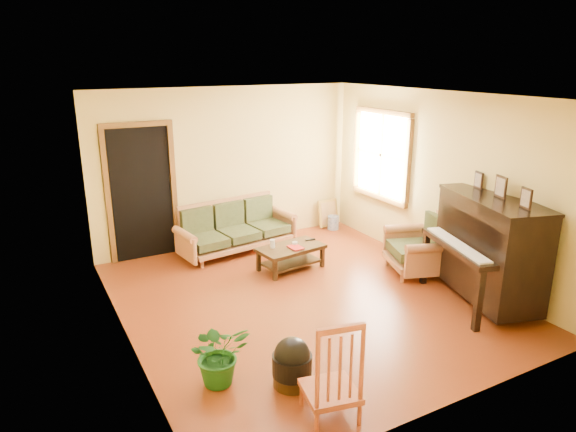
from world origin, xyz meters
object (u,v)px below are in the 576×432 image
armchair (417,243)px  ceramic_crock (333,223)px  footstool (292,368)px  piano (489,251)px  red_chair (331,367)px  coffee_table (291,258)px  sofa (237,227)px  potted_plant (219,353)px

armchair → ceramic_crock: bearing=108.5°
footstool → ceramic_crock: 4.76m
armchair → piano: (0.15, -1.14, 0.24)m
footstool → red_chair: 0.63m
ceramic_crock → armchair: bearing=-91.0°
armchair → ceramic_crock: size_ratio=3.57×
footstool → coffee_table: bearing=61.3°
sofa → armchair: armchair is taller
coffee_table → red_chair: size_ratio=0.99×
piano → ceramic_crock: bearing=108.6°
footstool → piano: bearing=6.9°
armchair → red_chair: bearing=-124.6°
coffee_table → piano: size_ratio=0.62×
armchair → potted_plant: bearing=-142.5°
potted_plant → sofa: bearing=64.0°
coffee_table → piano: piano is taller
piano → ceramic_crock: piano is taller
armchair → red_chair: size_ratio=0.93×
armchair → footstool: 3.29m
sofa → footstool: sofa is taller
ceramic_crock → potted_plant: (-3.54, -3.38, 0.19)m
coffee_table → red_chair: 3.32m
red_chair → potted_plant: 1.14m
armchair → sofa: bearing=153.0°
piano → red_chair: 3.12m
piano → red_chair: bearing=-146.1°
coffee_table → footstool: footstool is taller
coffee_table → potted_plant: (-1.96, -2.13, 0.14)m
red_chair → coffee_table: bearing=78.9°
potted_plant → red_chair: bearing=-53.4°
red_chair → sofa: bearing=89.6°
armchair → piano: bearing=-63.2°
sofa → ceramic_crock: (1.99, 0.19, -0.28)m
coffee_table → piano: bearing=-51.6°
coffee_table → red_chair: bearing=-112.9°
armchair → ceramic_crock: armchair is taller
piano → coffee_table: bearing=145.2°
sofa → red_chair: bearing=-109.8°
coffee_table → ceramic_crock: coffee_table is taller
sofa → potted_plant: bearing=-123.7°
sofa → piano: size_ratio=1.22×
coffee_table → potted_plant: potted_plant is taller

